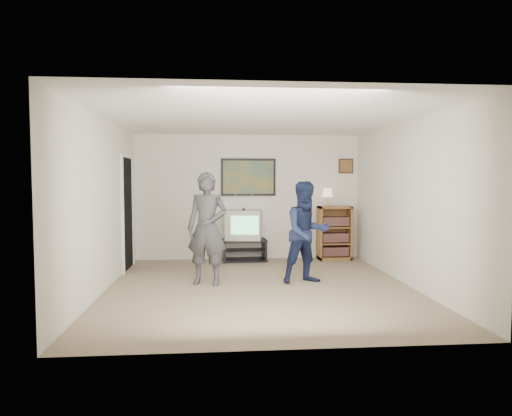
{
  "coord_description": "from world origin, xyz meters",
  "views": [
    {
      "loc": [
        -0.62,
        -6.67,
        1.61
      ],
      "look_at": [
        -0.01,
        0.58,
        1.15
      ],
      "focal_mm": 32.0,
      "sensor_mm": 36.0,
      "label": 1
    }
  ],
  "objects": [
    {
      "name": "person_short",
      "position": [
        0.76,
        0.26,
        0.79
      ],
      "size": [
        0.89,
        0.77,
        1.58
      ],
      "primitive_type": "imported",
      "rotation": [
        0.0,
        0.0,
        0.25
      ],
      "color": "#161D3C",
      "rests_on": "room_shell"
    },
    {
      "name": "room_shell",
      "position": [
        0.0,
        0.35,
        1.25
      ],
      "size": [
        4.51,
        5.0,
        2.51
      ],
      "color": "brown",
      "rests_on": "ground"
    },
    {
      "name": "doorway",
      "position": [
        -2.23,
        1.6,
        1.0
      ],
      "size": [
        0.03,
        0.85,
        2.0
      ],
      "primitive_type": "cube",
      "color": "black",
      "rests_on": "room_shell"
    },
    {
      "name": "controller_left",
      "position": [
        -0.75,
        0.5,
        1.27
      ],
      "size": [
        0.05,
        0.13,
        0.04
      ],
      "primitive_type": "cube",
      "rotation": [
        0.0,
        0.0,
        -0.09
      ],
      "color": "white",
      "rests_on": "person_tall"
    },
    {
      "name": "bookshelf",
      "position": [
        1.72,
        2.28,
        0.53
      ],
      "size": [
        0.65,
        0.37,
        1.07
      ],
      "primitive_type": null,
      "color": "brown",
      "rests_on": "room_shell"
    },
    {
      "name": "small_picture",
      "position": [
        2.0,
        2.48,
        1.88
      ],
      "size": [
        0.3,
        0.03,
        0.3
      ],
      "primitive_type": "cube",
      "color": "#4A2717",
      "rests_on": "room_shell"
    },
    {
      "name": "controller_right",
      "position": [
        0.72,
        0.45,
        1.08
      ],
      "size": [
        0.05,
        0.13,
        0.04
      ],
      "primitive_type": "cube",
      "rotation": [
        0.0,
        0.0,
        -0.1
      ],
      "color": "white",
      "rests_on": "person_short"
    },
    {
      "name": "table_lamp",
      "position": [
        1.57,
        2.29,
        1.25
      ],
      "size": [
        0.23,
        0.23,
        0.37
      ],
      "primitive_type": null,
      "color": "#FADBBE",
      "rests_on": "bookshelf"
    },
    {
      "name": "crt_television",
      "position": [
        -0.11,
        2.23,
        0.72
      ],
      "size": [
        0.76,
        0.67,
        0.57
      ],
      "primitive_type": null,
      "rotation": [
        0.0,
        0.0,
        -0.16
      ],
      "color": "#B1B1AC",
      "rests_on": "media_stand"
    },
    {
      "name": "poster",
      "position": [
        0.0,
        2.48,
        1.65
      ],
      "size": [
        1.1,
        0.03,
        0.75
      ],
      "primitive_type": "cube",
      "color": "black",
      "rests_on": "room_shell"
    },
    {
      "name": "media_stand",
      "position": [
        -0.1,
        2.23,
        0.21
      ],
      "size": [
        0.88,
        0.53,
        0.43
      ],
      "rotation": [
        0.0,
        0.0,
        0.06
      ],
      "color": "black",
      "rests_on": "room_shell"
    },
    {
      "name": "air_vent",
      "position": [
        -0.55,
        2.48,
        1.95
      ],
      "size": [
        0.28,
        0.02,
        0.14
      ],
      "primitive_type": "cube",
      "color": "white",
      "rests_on": "room_shell"
    },
    {
      "name": "person_tall",
      "position": [
        -0.78,
        0.29,
        0.86
      ],
      "size": [
        0.72,
        0.57,
        1.72
      ],
      "primitive_type": "imported",
      "rotation": [
        0.0,
        0.0,
        -0.27
      ],
      "color": "#39393C",
      "rests_on": "room_shell"
    }
  ]
}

